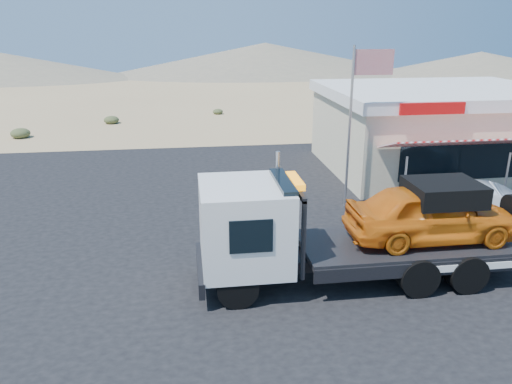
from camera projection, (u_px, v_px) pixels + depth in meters
ground at (237, 266)px, 14.56m from camera, size 120.00×120.00×0.00m
asphalt_lot at (284, 224)px, 17.64m from camera, size 32.00×24.00×0.02m
tow_truck at (357, 225)px, 13.36m from camera, size 8.92×2.65×2.98m
white_sedan at (492, 208)px, 16.96m from camera, size 4.82×3.08×1.50m
jerky_store at (436, 128)px, 23.73m from camera, size 10.40×9.97×3.90m
flagpole at (357, 109)px, 18.23m from camera, size 1.55×0.10×6.00m
distant_hills at (118, 63)px, 64.39m from camera, size 126.00×48.00×4.20m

